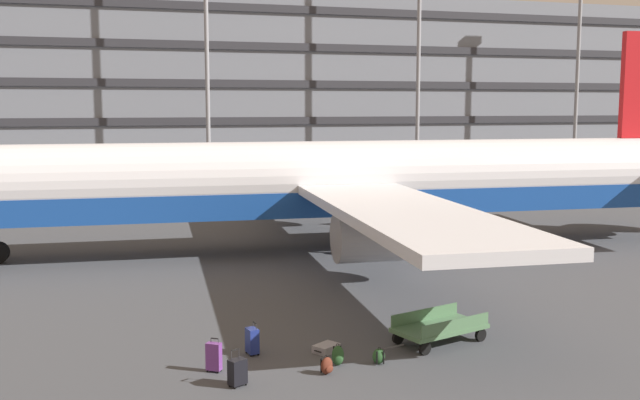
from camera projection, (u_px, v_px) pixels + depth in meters
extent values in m
plane|color=#424449|center=(294.00, 251.00, 33.53)|extent=(600.00, 600.00, 0.00)
cube|color=slate|center=(185.00, 85.00, 73.66)|extent=(125.79, 15.02, 17.02)
cube|color=#2D2D33|center=(196.00, 159.00, 67.30)|extent=(124.53, 0.24, 0.70)
cube|color=#2D2D33|center=(195.00, 121.00, 66.86)|extent=(124.53, 0.24, 0.70)
cube|color=#2D2D33|center=(194.00, 83.00, 66.43)|extent=(124.53, 0.24, 0.70)
cube|color=#2D2D33|center=(193.00, 45.00, 65.99)|extent=(124.53, 0.24, 0.70)
cube|color=#2D2D33|center=(192.00, 5.00, 65.56)|extent=(124.53, 0.24, 0.70)
cylinder|color=silver|center=(317.00, 179.00, 33.49)|extent=(36.11, 5.94, 3.45)
cube|color=#19479E|center=(317.00, 200.00, 33.61)|extent=(34.67, 5.77, 1.10)
cube|color=silver|center=(609.00, 159.00, 40.26)|extent=(2.16, 5.29, 0.20)
cube|color=silver|center=(405.00, 213.00, 24.76)|extent=(5.44, 15.37, 0.36)
cube|color=silver|center=(300.00, 168.00, 42.72)|extent=(5.44, 15.37, 0.36)
cylinder|color=#9E9EA3|center=(368.00, 237.00, 27.44)|extent=(2.59, 2.07, 1.90)
cylinder|color=#9E9EA3|center=(300.00, 195.00, 40.14)|extent=(2.59, 2.07, 1.90)
cylinder|color=black|center=(356.00, 244.00, 32.73)|extent=(0.92, 0.41, 0.90)
cylinder|color=slate|center=(356.00, 228.00, 32.64)|extent=(0.20, 0.20, 1.50)
cylinder|color=black|center=(340.00, 233.00, 35.57)|extent=(0.92, 0.41, 0.90)
cylinder|color=slate|center=(340.00, 218.00, 35.48)|extent=(0.20, 0.20, 1.50)
cylinder|color=gray|center=(207.00, 44.00, 61.17)|extent=(0.36, 0.36, 23.08)
cylinder|color=gray|center=(419.00, 36.00, 66.39)|extent=(0.36, 0.36, 25.42)
cylinder|color=gray|center=(577.00, 73.00, 71.50)|extent=(0.36, 0.36, 19.23)
cube|color=navy|center=(252.00, 341.00, 19.60)|extent=(0.33, 0.43, 0.66)
cylinder|color=#333338|center=(256.00, 326.00, 19.49)|extent=(0.02, 0.02, 0.15)
cylinder|color=#333338|center=(253.00, 324.00, 19.67)|extent=(0.02, 0.02, 0.15)
cube|color=black|center=(255.00, 323.00, 19.57)|extent=(0.07, 0.21, 0.02)
cylinder|color=black|center=(251.00, 356.00, 19.46)|extent=(0.05, 0.03, 0.05)
cylinder|color=black|center=(246.00, 352.00, 19.73)|extent=(0.05, 0.03, 0.05)
cylinder|color=black|center=(258.00, 355.00, 19.55)|extent=(0.05, 0.03, 0.05)
cylinder|color=black|center=(254.00, 351.00, 19.82)|extent=(0.05, 0.03, 0.05)
cube|color=#72388C|center=(214.00, 356.00, 18.32)|extent=(0.42, 0.37, 0.68)
cylinder|color=#333338|center=(218.00, 341.00, 18.30)|extent=(0.02, 0.02, 0.10)
cylinder|color=#333338|center=(211.00, 340.00, 18.36)|extent=(0.02, 0.02, 0.10)
cube|color=black|center=(215.00, 339.00, 18.33)|extent=(0.18, 0.13, 0.02)
cylinder|color=black|center=(218.00, 372.00, 18.25)|extent=(0.04, 0.05, 0.05)
cylinder|color=black|center=(207.00, 371.00, 18.34)|extent=(0.04, 0.05, 0.05)
cylinder|color=black|center=(221.00, 370.00, 18.40)|extent=(0.04, 0.05, 0.05)
cylinder|color=black|center=(210.00, 369.00, 18.49)|extent=(0.04, 0.05, 0.05)
cube|color=gray|center=(326.00, 348.00, 19.83)|extent=(0.81, 0.75, 0.21)
cube|color=black|center=(318.00, 351.00, 19.56)|extent=(0.15, 0.21, 0.02)
cube|color=black|center=(238.00, 372.00, 17.39)|extent=(0.49, 0.43, 0.60)
cylinder|color=#333338|center=(239.00, 353.00, 17.47)|extent=(0.02, 0.02, 0.21)
cylinder|color=#333338|center=(231.00, 355.00, 17.32)|extent=(0.02, 0.02, 0.21)
cube|color=black|center=(235.00, 350.00, 17.38)|extent=(0.21, 0.13, 0.02)
cylinder|color=black|center=(246.00, 384.00, 17.47)|extent=(0.04, 0.05, 0.05)
cylinder|color=black|center=(235.00, 388.00, 17.24)|extent=(0.04, 0.05, 0.05)
cylinder|color=black|center=(240.00, 382.00, 17.62)|extent=(0.04, 0.05, 0.05)
cylinder|color=black|center=(229.00, 386.00, 17.40)|extent=(0.04, 0.05, 0.05)
ellipsoid|color=#592619|center=(327.00, 366.00, 18.18)|extent=(0.41, 0.35, 0.43)
ellipsoid|color=#592619|center=(329.00, 369.00, 18.12)|extent=(0.26, 0.20, 0.19)
torus|color=black|center=(326.00, 357.00, 18.17)|extent=(0.08, 0.05, 0.08)
cube|color=black|center=(327.00, 364.00, 18.31)|extent=(0.04, 0.04, 0.37)
cube|color=black|center=(321.00, 366.00, 18.18)|extent=(0.04, 0.04, 0.37)
ellipsoid|color=#264C26|center=(379.00, 356.00, 18.90)|extent=(0.33, 0.25, 0.41)
ellipsoid|color=#264C26|center=(377.00, 357.00, 19.01)|extent=(0.23, 0.11, 0.18)
torus|color=black|center=(379.00, 349.00, 18.84)|extent=(0.08, 0.01, 0.08)
cube|color=black|center=(377.00, 358.00, 18.77)|extent=(0.04, 0.02, 0.34)
cube|color=black|center=(384.00, 357.00, 18.82)|extent=(0.04, 0.02, 0.34)
ellipsoid|color=#264C26|center=(338.00, 356.00, 18.78)|extent=(0.34, 0.23, 0.52)
ellipsoid|color=#264C26|center=(339.00, 360.00, 18.70)|extent=(0.23, 0.11, 0.23)
torus|color=black|center=(338.00, 345.00, 18.78)|extent=(0.08, 0.02, 0.08)
cube|color=black|center=(340.00, 354.00, 18.89)|extent=(0.04, 0.03, 0.44)
cube|color=black|center=(334.00, 355.00, 18.85)|extent=(0.04, 0.03, 0.44)
cube|color=#4C724C|center=(440.00, 328.00, 20.58)|extent=(2.87, 2.02, 0.12)
cylinder|color=#4C4C51|center=(394.00, 347.00, 19.70)|extent=(0.68, 0.26, 0.05)
cube|color=#4C724C|center=(456.00, 326.00, 20.04)|extent=(2.37, 0.78, 0.40)
cube|color=#4C724C|center=(425.00, 316.00, 21.06)|extent=(2.37, 0.78, 0.40)
cylinder|color=black|center=(425.00, 348.00, 19.58)|extent=(0.37, 0.20, 0.36)
cylinder|color=black|center=(398.00, 338.00, 20.49)|extent=(0.37, 0.20, 0.36)
cylinder|color=black|center=(481.00, 335.00, 20.73)|extent=(0.37, 0.20, 0.36)
cylinder|color=black|center=(453.00, 325.00, 21.64)|extent=(0.37, 0.20, 0.36)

